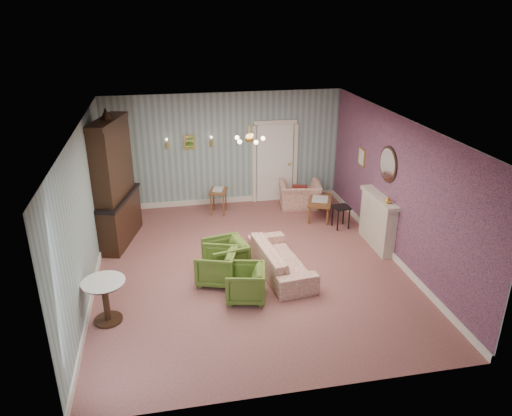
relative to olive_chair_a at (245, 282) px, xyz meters
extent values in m
plane|color=#925A55|center=(0.29, 1.12, -0.35)|extent=(7.00, 7.00, 0.00)
plane|color=white|center=(0.29, 1.12, 2.55)|extent=(7.00, 7.00, 0.00)
plane|color=gray|center=(0.29, 4.62, 1.10)|extent=(6.00, 0.00, 6.00)
plane|color=gray|center=(0.29, -2.38, 1.10)|extent=(6.00, 0.00, 6.00)
plane|color=gray|center=(-2.71, 1.12, 1.10)|extent=(0.00, 7.00, 7.00)
plane|color=gray|center=(3.29, 1.12, 1.10)|extent=(0.00, 7.00, 7.00)
plane|color=#BA5D70|center=(3.27, 1.12, 1.10)|extent=(0.00, 7.00, 7.00)
imported|color=#4F6A25|center=(0.00, 0.00, 0.00)|extent=(0.76, 0.79, 0.70)
imported|color=#4F6A25|center=(-0.43, 0.68, 0.01)|extent=(0.85, 0.88, 0.73)
imported|color=#4F6A25|center=(-0.23, 0.95, 0.04)|extent=(0.84, 0.88, 0.77)
imported|color=#A54542|center=(0.84, 0.78, 0.04)|extent=(0.81, 2.04, 0.77)
imported|color=#A54542|center=(2.11, 3.93, 0.10)|extent=(1.12, 0.82, 0.90)
imported|color=gold|center=(3.13, 1.12, 0.89)|extent=(0.15, 0.15, 0.15)
cube|color=maroon|center=(2.06, 3.78, 0.13)|extent=(0.41, 0.28, 0.39)
camera|label=1|loc=(-1.24, -7.33, 4.53)|focal=34.17mm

